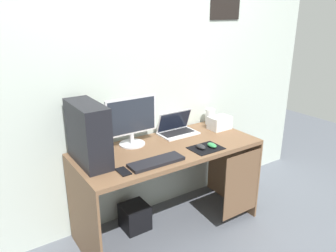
# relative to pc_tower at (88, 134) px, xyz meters

# --- Properties ---
(ground_plane) EXTENTS (8.00, 8.00, 0.00)m
(ground_plane) POSITION_rel_pc_tower_xyz_m (0.63, -0.08, -0.99)
(ground_plane) COLOR slate
(wall_back) EXTENTS (4.00, 0.05, 2.60)m
(wall_back) POSITION_rel_pc_tower_xyz_m (0.64, 0.30, 0.31)
(wall_back) COLOR beige
(wall_back) RESTS_ON ground_plane
(desk) EXTENTS (1.53, 0.68, 0.77)m
(desk) POSITION_rel_pc_tower_xyz_m (0.65, -0.09, -0.38)
(desk) COLOR brown
(desk) RESTS_ON ground_plane
(pc_tower) EXTENTS (0.18, 0.45, 0.45)m
(pc_tower) POSITION_rel_pc_tower_xyz_m (0.00, 0.00, 0.00)
(pc_tower) COLOR black
(pc_tower) RESTS_ON desk
(monitor) EXTENTS (0.45, 0.21, 0.40)m
(monitor) POSITION_rel_pc_tower_xyz_m (0.41, 0.12, -0.02)
(monitor) COLOR silver
(monitor) RESTS_ON desk
(laptop) EXTENTS (0.34, 0.22, 0.21)m
(laptop) POSITION_rel_pc_tower_xyz_m (0.87, 0.14, -0.18)
(laptop) COLOR silver
(laptop) RESTS_ON desk
(speaker) EXTENTS (0.09, 0.09, 0.15)m
(speaker) POSITION_rel_pc_tower_xyz_m (1.30, 0.17, -0.15)
(speaker) COLOR white
(speaker) RESTS_ON desk
(projector) EXTENTS (0.20, 0.14, 0.12)m
(projector) POSITION_rel_pc_tower_xyz_m (1.28, 0.01, -0.16)
(projector) COLOR white
(projector) RESTS_ON desk
(keyboard) EXTENTS (0.42, 0.14, 0.02)m
(keyboard) POSITION_rel_pc_tower_xyz_m (0.39, -0.29, -0.21)
(keyboard) COLOR black
(keyboard) RESTS_ON desk
(mousepad) EXTENTS (0.26, 0.20, 0.00)m
(mousepad) POSITION_rel_pc_tower_xyz_m (0.87, -0.28, -0.22)
(mousepad) COLOR black
(mousepad) RESTS_ON desk
(mouse_left) EXTENTS (0.06, 0.10, 0.03)m
(mouse_left) POSITION_rel_pc_tower_xyz_m (0.82, -0.27, -0.20)
(mouse_left) COLOR #232326
(mouse_left) RESTS_ON mousepad
(mouse_right) EXTENTS (0.06, 0.10, 0.03)m
(mouse_right) POSITION_rel_pc_tower_xyz_m (0.92, -0.29, -0.20)
(mouse_right) COLOR #338C4C
(mouse_right) RESTS_ON mousepad
(cell_phone) EXTENTS (0.07, 0.13, 0.01)m
(cell_phone) POSITION_rel_pc_tower_xyz_m (0.13, -0.28, -0.22)
(cell_phone) COLOR black
(cell_phone) RESTS_ON desk
(subwoofer) EXTENTS (0.22, 0.22, 0.22)m
(subwoofer) POSITION_rel_pc_tower_xyz_m (0.38, 0.07, -0.88)
(subwoofer) COLOR black
(subwoofer) RESTS_ON ground_plane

